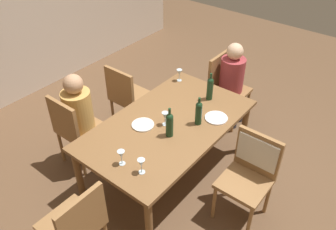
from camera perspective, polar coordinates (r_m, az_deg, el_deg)
The scene contains 20 objects.
ground_plane at distance 4.02m, azimuth 0.00°, elevation -9.53°, with size 10.00×10.00×0.00m, color brown.
rear_room_partition at distance 5.20m, azimuth -25.32°, elevation 16.01°, with size 6.40×0.12×2.70m, color beige.
dining_table at distance 3.58m, azimuth 0.00°, elevation -2.23°, with size 1.84×1.07×0.73m.
chair_right_end at distance 4.58m, azimuth 9.34°, elevation 5.05°, with size 0.44×0.44×0.92m.
chair_far_left at distance 3.93m, azimuth -15.16°, elevation -1.94°, with size 0.44×0.44×0.92m.
chair_left_end at distance 3.02m, azimuth -14.87°, elevation -16.98°, with size 0.44×0.44×0.92m.
chair_near at distance 3.36m, azimuth 13.77°, elevation -8.09°, with size 0.46×0.44×0.92m.
chair_far_right at distance 4.35m, azimuth -6.77°, elevation 3.37°, with size 0.44×0.44×0.92m.
person_woman_host at distance 4.48m, azimuth 10.73°, elevation 5.87°, with size 0.31×0.35×1.13m.
person_man_bearded at distance 3.90m, azimuth -14.19°, elevation 0.35°, with size 0.36×0.31×1.15m.
wine_bottle_tall_green at distance 3.83m, azimuth 6.94°, elevation 4.46°, with size 0.07×0.07×0.33m.
wine_bottle_dark_red at distance 3.45m, azimuth 5.08°, elevation 0.46°, with size 0.07×0.07×0.31m.
wine_bottle_short_olive at distance 3.29m, azimuth 0.25°, elevation -1.49°, with size 0.07×0.07×0.32m.
wine_glass_near_left at distance 3.45m, azimuth -0.49°, elevation -0.17°, with size 0.07×0.07×0.15m.
wine_glass_centre at distance 4.17m, azimuth 1.88°, elevation 6.97°, with size 0.07×0.07×0.15m.
wine_glass_near_right at distance 2.95m, azimuth -4.42°, elevation -7.96°, with size 0.07×0.07×0.15m.
wine_glass_far at distance 3.04m, azimuth -7.71°, elevation -6.53°, with size 0.07×0.07×0.15m.
dinner_plate_host at distance 3.62m, azimuth 7.96°, elevation -0.48°, with size 0.24×0.24×0.01m, color white.
dinner_plate_guest_left at distance 3.50m, azimuth -4.16°, elevation -1.61°, with size 0.23×0.23×0.01m, color silver.
handbag at distance 4.84m, azimuth -2.84°, elevation 1.44°, with size 0.28×0.12×0.22m, color brown.
Camera 1 is at (-2.17, -1.73, 2.91)m, focal length 36.97 mm.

